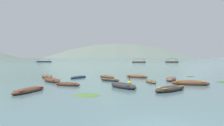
{
  "coord_description": "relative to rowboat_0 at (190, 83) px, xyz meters",
  "views": [
    {
      "loc": [
        -1.98,
        -9.62,
        3.14
      ],
      "look_at": [
        -3.35,
        58.07,
        1.38
      ],
      "focal_mm": 34.76,
      "sensor_mm": 36.0,
      "label": 1
    }
  ],
  "objects": [
    {
      "name": "ground_plane",
      "position": [
        -6.43,
        1484.85,
        -0.21
      ],
      "size": [
        6000.0,
        6000.0,
        0.0
      ],
      "primitive_type": "plane",
      "color": "slate"
    },
    {
      "name": "mountain_1",
      "position": [
        -768.78,
        1541.2,
        184.97
      ],
      "size": [
        1322.41,
        1322.41,
        370.36
      ],
      "primitive_type": "cone",
      "color": "#56665B",
      "rests_on": "ground"
    },
    {
      "name": "mountain_2",
      "position": [
        -11.39,
        1482.15,
        185.54
      ],
      "size": [
        1232.08,
        1232.08,
        371.51
      ],
      "primitive_type": "cone",
      "color": "slate",
      "rests_on": "ground"
    },
    {
      "name": "mountain_3",
      "position": [
        600.46,
        1689.74,
        135.71
      ],
      "size": [
        694.6,
        694.6,
        271.85
      ],
      "primitive_type": "cone",
      "color": "slate",
      "rests_on": "ground"
    },
    {
      "name": "rowboat_0",
      "position": [
        0.0,
        0.0,
        0.0
      ],
      "size": [
        4.36,
        2.32,
        0.68
      ],
      "color": "brown",
      "rests_on": "ground"
    },
    {
      "name": "rowboat_1",
      "position": [
        -5.25,
        8.86,
        -0.02
      ],
      "size": [
        3.69,
        3.08,
        0.63
      ],
      "color": "brown",
      "rests_on": "ground"
    },
    {
      "name": "rowboat_2",
      "position": [
        -13.83,
        -0.89,
        -0.06
      ],
      "size": [
        3.29,
        2.0,
        0.5
      ],
      "color": "#4C3323",
      "rests_on": "ground"
    },
    {
      "name": "rowboat_3",
      "position": [
        -16.71,
        2.91,
        -0.02
      ],
      "size": [
        3.67,
        4.13,
        0.6
      ],
      "color": "#4C3323",
      "rests_on": "ground"
    },
    {
      "name": "rowboat_4",
      "position": [
        -7.71,
        -2.58,
        0.0
      ],
      "size": [
        3.32,
        3.87,
        0.69
      ],
      "color": "#2D2826",
      "rests_on": "ground"
    },
    {
      "name": "rowboat_5",
      "position": [
        -19.08,
        8.19,
        0.0
      ],
      "size": [
        3.12,
        3.8,
        0.68
      ],
      "color": "brown",
      "rests_on": "ground"
    },
    {
      "name": "rowboat_6",
      "position": [
        -16.31,
        -5.45,
        -0.04
      ],
      "size": [
        2.21,
        4.38,
        0.54
      ],
      "color": "#4C3323",
      "rests_on": "ground"
    },
    {
      "name": "rowboat_7",
      "position": [
        -9.27,
        3.96,
        -0.06
      ],
      "size": [
        3.01,
        2.83,
        0.47
      ],
      "color": "#2D2826",
      "rests_on": "ground"
    },
    {
      "name": "rowboat_8",
      "position": [
        -9.88,
        8.49,
        -0.05
      ],
      "size": [
        3.0,
        3.56,
        0.5
      ],
      "color": "brown",
      "rests_on": "ground"
    },
    {
      "name": "rowboat_9",
      "position": [
        -0.87,
        5.12,
        -0.03
      ],
      "size": [
        2.62,
        4.37,
        0.59
      ],
      "color": "brown",
      "rests_on": "ground"
    },
    {
      "name": "rowboat_10",
      "position": [
        -3.35,
        -4.41,
        -0.02
      ],
      "size": [
        4.12,
        3.94,
        0.61
      ],
      "color": "#2D2826",
      "rests_on": "ground"
    },
    {
      "name": "rowboat_12",
      "position": [
        -14.19,
        7.98,
        -0.07
      ],
      "size": [
        2.57,
        3.55,
        0.44
      ],
      "color": "navy",
      "rests_on": "ground"
    },
    {
      "name": "rowboat_13",
      "position": [
        -4.13,
        2.21,
        -0.07
      ],
      "size": [
        1.36,
        3.26,
        0.44
      ],
      "color": "brown",
      "rests_on": "ground"
    },
    {
      "name": "ferry_0",
      "position": [
        25.26,
        107.49,
        0.24
      ],
      "size": [
        7.77,
        3.78,
        2.54
      ],
      "color": "#4C3323",
      "rests_on": "ground"
    },
    {
      "name": "ferry_1",
      "position": [
        -55.22,
        114.39,
        0.23
      ],
      "size": [
        9.21,
        3.51,
        2.54
      ],
      "color": "navy",
      "rests_on": "ground"
    },
    {
      "name": "ferry_2",
      "position": [
        4.9,
        103.1,
        0.24
      ],
      "size": [
        8.06,
        3.38,
        2.54
      ],
      "color": "#4C3323",
      "rests_on": "ground"
    },
    {
      "name": "mooring_buoy",
      "position": [
        -6.84,
        1.04,
        -0.11
      ],
      "size": [
        0.46,
        0.46,
        1.05
      ],
      "color": "yellow",
      "rests_on": "ground"
    },
    {
      "name": "weed_patch_0",
      "position": [
        -10.84,
        -7.0,
        -0.21
      ],
      "size": [
        2.6,
        2.46,
        0.14
      ],
      "primitive_type": "ellipsoid",
      "rotation": [
        0.0,
        0.0,
        2.92
      ],
      "color": "#477033",
      "rests_on": "ground"
    },
    {
      "name": "weed_patch_1",
      "position": [
        3.61,
        10.64,
        -0.21
      ],
      "size": [
        2.1,
        2.03,
        0.14
      ],
      "primitive_type": "ellipsoid",
      "rotation": [
        0.0,
        0.0,
        2.27
      ],
      "color": "#2D5628",
      "rests_on": "ground"
    },
    {
      "name": "weed_patch_2",
      "position": [
        5.28,
        2.91,
        -0.21
      ],
      "size": [
        2.4,
        1.95,
        0.14
      ],
      "primitive_type": "ellipsoid",
      "rotation": [
        0.0,
        0.0,
        0.32
      ],
      "color": "#2D5628",
      "rests_on": "ground"
    }
  ]
}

